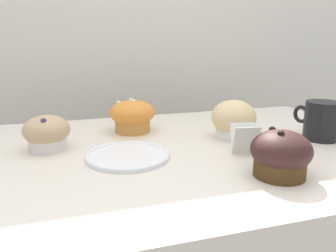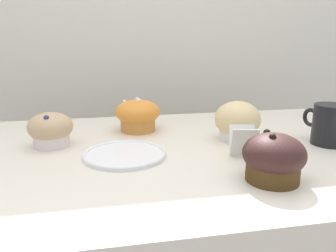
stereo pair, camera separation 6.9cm
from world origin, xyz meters
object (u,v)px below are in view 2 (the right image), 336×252
object	(u,v)px
muffin_front_center	(51,130)
muffin_back_left	(237,122)
muffin_back_right	(274,158)
muffin_front_left	(138,115)
serving_plate	(125,154)
coffee_cup	(331,124)

from	to	relation	value
muffin_front_center	muffin_back_left	xyz separation A→B (m)	(0.41, -0.03, 0.01)
muffin_back_right	muffin_front_center	bearing A→B (deg)	145.78
muffin_back_left	muffin_back_right	distance (m)	0.22
muffin_front_center	muffin_front_left	distance (m)	0.21
muffin_front_left	serving_plate	size ratio (longest dim) A/B	0.69
muffin_front_left	coffee_cup	size ratio (longest dim) A/B	0.97
muffin_front_left	coffee_cup	distance (m)	0.44
muffin_front_center	muffin_back_left	world-z (taller)	muffin_back_left
muffin_back_right	muffin_front_left	distance (m)	0.39
muffin_front_center	muffin_front_left	xyz separation A→B (m)	(0.19, 0.09, 0.00)
muffin_back_right	muffin_front_left	bearing A→B (deg)	117.79
muffin_back_right	serving_plate	world-z (taller)	muffin_back_right
muffin_front_center	serving_plate	size ratio (longest dim) A/B	0.58
muffin_front_center	muffin_front_left	world-z (taller)	muffin_front_left
muffin_front_center	serving_plate	world-z (taller)	muffin_front_center
muffin_front_left	serving_plate	bearing A→B (deg)	-103.75
serving_plate	muffin_front_center	bearing A→B (deg)	147.32
muffin_front_center	muffin_back_left	distance (m)	0.41
muffin_back_right	serving_plate	size ratio (longest dim) A/B	0.61
muffin_front_left	muffin_back_right	bearing A→B (deg)	-62.21
muffin_front_left	serving_plate	distance (m)	0.19
serving_plate	coffee_cup	bearing A→B (deg)	-0.60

